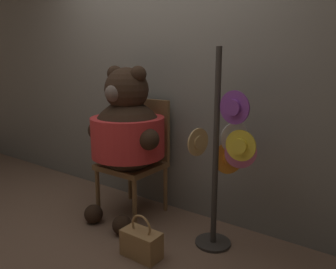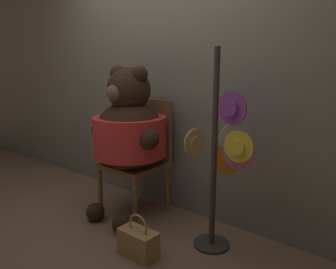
# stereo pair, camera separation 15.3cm
# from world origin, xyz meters

# --- Properties ---
(ground_plane) EXTENTS (14.00, 14.00, 0.00)m
(ground_plane) POSITION_xyz_m (0.00, 0.00, 0.00)
(ground_plane) COLOR brown
(wall_back) EXTENTS (8.00, 0.10, 2.64)m
(wall_back) POSITION_xyz_m (0.00, 0.73, 1.32)
(wall_back) COLOR slate
(wall_back) RESTS_ON ground_plane
(chair) EXTENTS (0.52, 0.50, 1.07)m
(chair) POSITION_xyz_m (-0.11, 0.45, 0.57)
(chair) COLOR brown
(chair) RESTS_ON ground_plane
(teddy_bear) EXTENTS (0.78, 0.69, 1.38)m
(teddy_bear) POSITION_xyz_m (-0.07, 0.27, 0.80)
(teddy_bear) COLOR black
(teddy_bear) RESTS_ON ground_plane
(hat_display_rack) EXTENTS (0.45, 0.52, 1.51)m
(hat_display_rack) POSITION_xyz_m (0.86, 0.33, 0.72)
(hat_display_rack) COLOR #332D28
(hat_display_rack) RESTS_ON ground_plane
(handbag_on_ground) EXTENTS (0.30, 0.16, 0.33)m
(handbag_on_ground) POSITION_xyz_m (0.44, -0.16, 0.11)
(handbag_on_ground) COLOR #A87A47
(handbag_on_ground) RESTS_ON ground_plane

